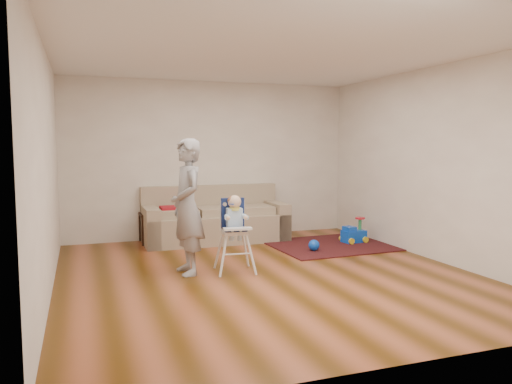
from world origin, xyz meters
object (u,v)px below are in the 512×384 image
object	(u,v)px
side_table	(155,228)
toy_ball	(314,245)
high_chair	(235,235)
adult	(187,207)
ride_on_toy	(354,230)
sofa	(215,214)

from	to	relation	value
side_table	toy_ball	distance (m)	2.66
high_chair	adult	size ratio (longest dim) A/B	0.58
side_table	toy_ball	world-z (taller)	side_table
ride_on_toy	toy_ball	world-z (taller)	ride_on_toy
sofa	toy_ball	distance (m)	1.81
toy_ball	high_chair	size ratio (longest dim) A/B	0.17
sofa	toy_ball	world-z (taller)	sofa
toy_ball	adult	size ratio (longest dim) A/B	0.10
side_table	toy_ball	bearing A→B (deg)	-35.48
sofa	ride_on_toy	bearing A→B (deg)	-23.34
sofa	high_chair	distance (m)	2.05
side_table	high_chair	world-z (taller)	high_chair
ride_on_toy	high_chair	size ratio (longest dim) A/B	0.41
side_table	high_chair	distance (m)	2.38
ride_on_toy	high_chair	xyz separation A→B (m)	(-2.39, -1.11, 0.26)
side_table	high_chair	size ratio (longest dim) A/B	0.50
sofa	adult	world-z (taller)	adult
ride_on_toy	adult	world-z (taller)	adult
sofa	adult	size ratio (longest dim) A/B	1.40
toy_ball	ride_on_toy	bearing A→B (deg)	22.78
high_chair	ride_on_toy	bearing A→B (deg)	31.31
high_chair	toy_ball	bearing A→B (deg)	32.58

